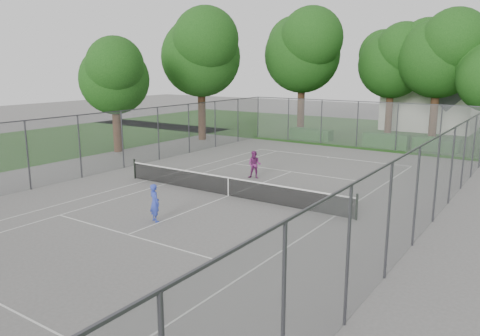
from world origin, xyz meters
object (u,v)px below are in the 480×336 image
Objects in this scene: girl_player at (155,203)px; woman_player at (255,165)px; tennis_net at (228,186)px; house at (432,88)px.

girl_player reaches higher than woman_player.
woman_player is (-0.93, 3.80, 0.26)m from tennis_net.
tennis_net is 3.92m from woman_player.
woman_player reaches higher than tennis_net.
tennis_net is 31.08m from house.
house is 6.57× the size of woman_player.
house is at bearing 85.82° from tennis_net.
house reaches higher than tennis_net.
girl_player is (-2.50, -35.48, -3.31)m from house.
woman_player is (-0.68, 8.49, -0.00)m from girl_player.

